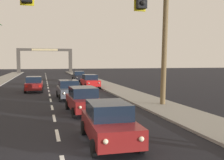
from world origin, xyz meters
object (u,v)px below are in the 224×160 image
(sedan_parked_nearest_kerb, at_px, (79,76))
(palm_right_second, at_px, (166,18))
(town_gateway_arch, at_px, (45,57))
(traffic_signal_mast, at_px, (143,13))
(sedan_third_in_queue, at_px, (83,100))
(sedan_oncoming_far, at_px, (34,84))
(sedan_parked_mid_kerb, at_px, (90,81))
(sedan_fifth_in_queue, at_px, (68,89))
(sedan_lead_at_stop_bar, at_px, (109,122))

(sedan_parked_nearest_kerb, distance_m, palm_right_second, 26.95)
(town_gateway_arch, bearing_deg, traffic_signal_mast, -87.61)
(sedan_third_in_queue, relative_size, palm_right_second, 0.48)
(sedan_oncoming_far, distance_m, sedan_parked_nearest_kerb, 15.43)
(sedan_parked_mid_kerb, bearing_deg, sedan_fifth_in_queue, -111.01)
(sedan_lead_at_stop_bar, bearing_deg, sedan_parked_nearest_kerb, 84.55)
(palm_right_second, distance_m, town_gateway_arch, 57.83)
(traffic_signal_mast, relative_size, sedan_third_in_queue, 2.58)
(sedan_fifth_in_queue, bearing_deg, traffic_signal_mast, -85.45)
(sedan_parked_mid_kerb, distance_m, palm_right_second, 16.24)
(sedan_fifth_in_queue, relative_size, town_gateway_arch, 0.30)
(sedan_lead_at_stop_bar, height_order, sedan_fifth_in_queue, same)
(sedan_lead_at_stop_bar, xyz_separation_m, palm_right_second, (6.25, 7.68, 5.74))
(sedan_fifth_in_queue, xyz_separation_m, town_gateway_arch, (-1.58, 51.66, 3.59))
(traffic_signal_mast, relative_size, palm_right_second, 1.23)
(traffic_signal_mast, bearing_deg, town_gateway_arch, 92.39)
(sedan_third_in_queue, bearing_deg, town_gateway_arch, 91.90)
(sedan_parked_nearest_kerb, bearing_deg, sedan_fifth_in_queue, -100.04)
(traffic_signal_mast, bearing_deg, palm_right_second, 59.96)
(sedan_fifth_in_queue, relative_size, sedan_parked_mid_kerb, 1.00)
(sedan_oncoming_far, relative_size, sedan_parked_mid_kerb, 0.99)
(sedan_oncoming_far, distance_m, sedan_parked_mid_kerb, 7.22)
(sedan_lead_at_stop_bar, height_order, sedan_parked_nearest_kerb, same)
(sedan_third_in_queue, relative_size, sedan_parked_mid_kerb, 1.00)
(sedan_oncoming_far, bearing_deg, sedan_fifth_in_queue, -65.01)
(sedan_third_in_queue, bearing_deg, sedan_parked_mid_kerb, 78.53)
(sedan_lead_at_stop_bar, distance_m, sedan_fifth_in_queue, 13.22)
(sedan_oncoming_far, xyz_separation_m, palm_right_second, (9.83, -12.30, 5.74))
(sedan_lead_at_stop_bar, distance_m, sedan_third_in_queue, 6.61)
(sedan_third_in_queue, xyz_separation_m, sedan_parked_nearest_kerb, (3.30, 27.23, 0.00))
(traffic_signal_mast, bearing_deg, sedan_lead_at_stop_bar, 113.21)
(sedan_lead_at_stop_bar, height_order, sedan_oncoming_far, same)
(sedan_third_in_queue, height_order, town_gateway_arch, town_gateway_arch)
(sedan_parked_mid_kerb, relative_size, palm_right_second, 0.48)
(sedan_lead_at_stop_bar, height_order, sedan_parked_mid_kerb, same)
(sedan_oncoming_far, distance_m, town_gateway_arch, 45.07)
(sedan_lead_at_stop_bar, relative_size, sedan_third_in_queue, 0.99)
(sedan_parked_nearest_kerb, bearing_deg, sedan_lead_at_stop_bar, -95.45)
(sedan_fifth_in_queue, height_order, palm_right_second, palm_right_second)
(sedan_lead_at_stop_bar, bearing_deg, sedan_fifth_in_queue, 91.85)
(traffic_signal_mast, distance_m, town_gateway_arch, 66.74)
(sedan_lead_at_stop_bar, xyz_separation_m, sedan_fifth_in_queue, (-0.43, 13.22, 0.00))
(traffic_signal_mast, distance_m, sedan_fifth_in_queue, 15.62)
(traffic_signal_mast, height_order, sedan_oncoming_far, traffic_signal_mast)
(town_gateway_arch, bearing_deg, sedan_parked_nearest_kerb, -80.43)
(traffic_signal_mast, relative_size, sedan_fifth_in_queue, 2.60)
(sedan_fifth_in_queue, height_order, sedan_oncoming_far, same)
(sedan_parked_mid_kerb, bearing_deg, sedan_lead_at_stop_bar, -97.98)
(sedan_lead_at_stop_bar, distance_m, sedan_oncoming_far, 20.30)
(palm_right_second, bearing_deg, sedan_oncoming_far, 128.63)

